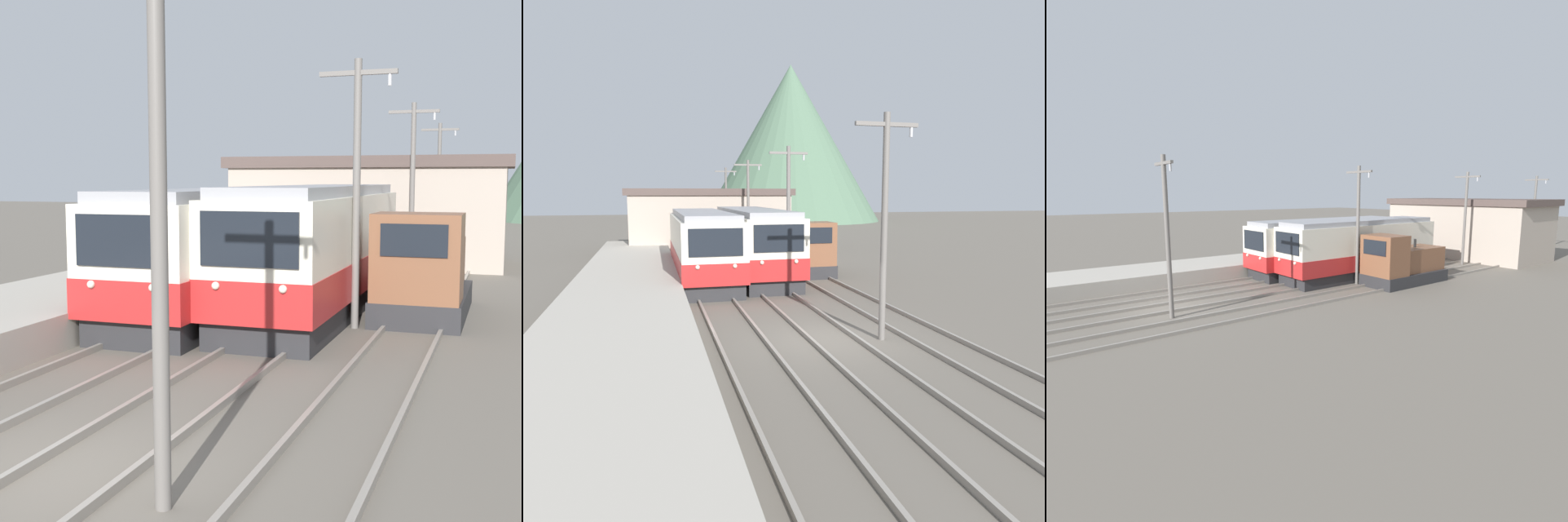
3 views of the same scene
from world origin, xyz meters
The scene contains 14 objects.
ground_plane centered at (0.00, 0.00, 0.00)m, with size 200.00×200.00×0.00m, color #665E54.
platform_left centered at (-6.25, 0.00, 0.42)m, with size 4.50×54.00×0.84m, color #ADA599.
track_left centered at (-2.60, 0.00, 0.07)m, with size 1.54×60.00×0.14m.
track_center centered at (0.20, 0.00, 0.07)m, with size 1.54×60.00×0.14m.
track_right centered at (3.20, 0.00, 0.07)m, with size 1.54×60.00×0.14m.
commuter_train_left centered at (-2.60, 11.96, 1.68)m, with size 2.84×11.75×3.61m.
commuter_train_center centered at (0.20, 12.41, 1.72)m, with size 2.84×11.59×3.70m.
shunting_locomotive centered at (3.20, 12.90, 1.21)m, with size 2.40×5.37×3.00m.
catenary_mast_near centered at (1.71, -0.45, 3.77)m, with size 2.00×0.20×6.90m.
catenary_mast_mid centered at (1.71, 10.66, 3.77)m, with size 2.00×0.20×6.90m.
catenary_mast_far centered at (1.71, 21.77, 3.77)m, with size 2.00×0.20×6.90m.
catenary_mast_distant centered at (1.71, 32.87, 3.77)m, with size 2.00×0.20×6.90m.
station_building centered at (-0.72, 26.00, 2.47)m, with size 12.60×6.30×4.89m.
mountain_backdrop centered at (17.80, 68.71, 12.70)m, with size 29.53×29.53×25.41m.
Camera 2 is at (-5.15, -14.57, 4.52)m, focal length 35.00 mm.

